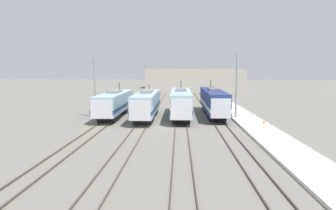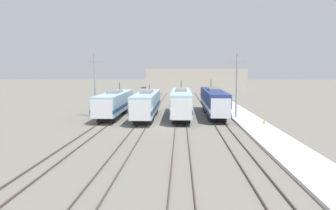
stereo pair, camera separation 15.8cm
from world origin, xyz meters
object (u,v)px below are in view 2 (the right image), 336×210
at_px(catenary_tower_right, 237,84).
at_px(traffic_cone, 264,122).
at_px(locomotive_far_right, 214,102).
at_px(locomotive_far_left, 114,103).
at_px(locomotive_center_right, 181,103).
at_px(catenary_tower_left, 95,84).
at_px(locomotive_center_left, 146,104).

xyz_separation_m(catenary_tower_right, traffic_cone, (2.63, -5.74, -4.53)).
bearing_deg(locomotive_far_right, locomotive_far_left, -173.07).
height_order(locomotive_center_right, catenary_tower_left, catenary_tower_left).
distance_m(locomotive_center_right, catenary_tower_left, 13.04).
xyz_separation_m(locomotive_center_right, catenary_tower_right, (8.03, -0.98, 2.83)).
bearing_deg(catenary_tower_left, locomotive_center_right, 4.41).
bearing_deg(catenary_tower_right, locomotive_center_left, -178.23).
relative_size(catenary_tower_left, traffic_cone, 18.58).
height_order(locomotive_center_right, traffic_cone, locomotive_center_right).
distance_m(locomotive_center_left, locomotive_far_right, 10.69).
xyz_separation_m(locomotive_far_left, locomotive_center_left, (5.05, -1.66, 0.06)).
bearing_deg(catenary_tower_left, catenary_tower_right, 0.00).
xyz_separation_m(locomotive_center_left, locomotive_far_right, (10.10, 3.50, 0.08)).
xyz_separation_m(locomotive_far_left, locomotive_far_right, (15.16, 1.84, 0.14)).
xyz_separation_m(locomotive_far_left, catenary_tower_right, (18.13, -1.25, 2.99)).
bearing_deg(catenary_tower_right, catenary_tower_left, 180.00).
distance_m(catenary_tower_left, catenary_tower_right, 20.72).
bearing_deg(locomotive_center_right, traffic_cone, -32.25).
bearing_deg(locomotive_far_left, locomotive_far_right, 6.93).
bearing_deg(locomotive_far_right, locomotive_center_right, -157.25).
relative_size(locomotive_far_left, catenary_tower_right, 1.86).
bearing_deg(traffic_cone, locomotive_far_left, 161.37).
bearing_deg(catenary_tower_right, locomotive_far_right, 133.87).
height_order(locomotive_far_right, catenary_tower_left, catenary_tower_left).
relative_size(locomotive_far_left, locomotive_far_right, 0.90).
xyz_separation_m(locomotive_far_left, traffic_cone, (20.76, -7.00, -1.55)).
relative_size(locomotive_center_right, traffic_cone, 36.89).
xyz_separation_m(catenary_tower_left, traffic_cone, (23.35, -5.74, -4.53)).
bearing_deg(locomotive_center_right, locomotive_far_right, 22.75).
bearing_deg(locomotive_far_left, catenary_tower_left, -154.12).
distance_m(locomotive_center_right, locomotive_far_right, 5.48).
distance_m(locomotive_center_right, traffic_cone, 12.71).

